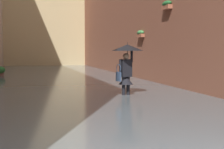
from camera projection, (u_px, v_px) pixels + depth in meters
name	position (u px, v px, depth m)	size (l,w,h in m)	color
ground_plane	(65.00, 82.00, 18.03)	(73.50, 73.50, 0.00)	gray
flood_water	(65.00, 80.00, 18.02)	(8.62, 35.40, 0.18)	#515B60
building_facade_far	(44.00, 13.00, 32.60)	(11.42, 1.80, 10.83)	tan
person_wading	(127.00, 58.00, 11.40)	(1.11, 1.11, 2.01)	black
potted_plant_far_right	(0.00, 72.00, 19.78)	(0.60, 0.60, 0.74)	brown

